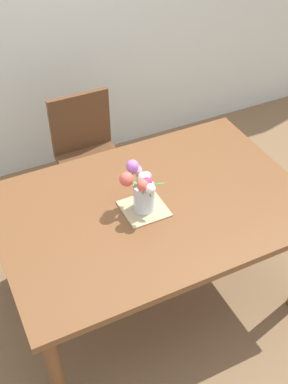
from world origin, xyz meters
TOP-DOWN VIEW (x-y plane):
  - ground_plane at (0.00, 0.00)m, footprint 12.00×12.00m
  - dining_table at (0.00, 0.00)m, footprint 1.64×1.10m
  - chair_far at (-0.04, 0.89)m, footprint 0.42×0.42m
  - placemat at (-0.06, -0.01)m, footprint 0.23×0.23m
  - flower_vase at (-0.07, -0.00)m, footprint 0.21×0.21m

SIDE VIEW (x-z plane):
  - ground_plane at x=0.00m, z-range 0.00..0.00m
  - chair_far at x=-0.04m, z-range 0.07..0.97m
  - dining_table at x=0.00m, z-range 0.29..1.03m
  - placemat at x=-0.06m, z-range 0.74..0.75m
  - flower_vase at x=-0.07m, z-range 0.75..1.02m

